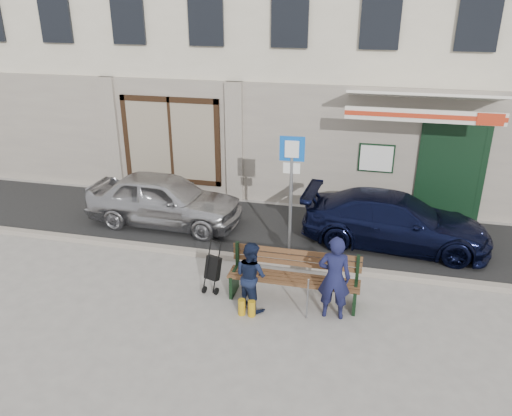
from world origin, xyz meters
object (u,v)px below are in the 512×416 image
(stroller, at_px, (213,269))
(parking_sign, at_px, (291,179))
(car_navy, at_px, (395,221))
(man, at_px, (334,278))
(woman, at_px, (251,276))
(car_silver, at_px, (164,199))
(bench, at_px, (291,278))

(stroller, bearing_deg, parking_sign, 70.28)
(car_navy, height_order, stroller, car_navy)
(man, height_order, woman, man)
(car_silver, xyz_separation_m, stroller, (2.07, -2.60, -0.22))
(car_navy, distance_m, woman, 4.03)
(car_silver, xyz_separation_m, man, (4.37, -2.97, 0.13))
(car_navy, distance_m, parking_sign, 2.76)
(woman, height_order, stroller, woman)
(car_silver, bearing_deg, man, -122.46)
(car_navy, bearing_deg, parking_sign, 122.89)
(parking_sign, relative_size, man, 1.74)
(car_silver, relative_size, parking_sign, 1.41)
(bench, xyz_separation_m, stroller, (-1.50, 0.03, -0.03))
(car_silver, xyz_separation_m, car_navy, (5.45, 0.12, -0.05))
(man, xyz_separation_m, stroller, (-2.30, 0.37, -0.34))
(man, height_order, stroller, man)
(man, distance_m, woman, 1.46)
(car_navy, xyz_separation_m, woman, (-2.53, -3.14, 0.05))
(man, bearing_deg, parking_sign, -62.14)
(woman, bearing_deg, parking_sign, -67.65)
(parking_sign, bearing_deg, bench, -81.92)
(car_silver, distance_m, parking_sign, 3.64)
(parking_sign, bearing_deg, car_silver, 159.03)
(woman, bearing_deg, car_navy, -96.08)
(car_navy, bearing_deg, woman, 145.21)
(car_navy, bearing_deg, man, 164.80)
(car_silver, distance_m, woman, 4.20)
(parking_sign, relative_size, bench, 1.12)
(car_navy, relative_size, woman, 3.17)
(bench, height_order, stroller, bench)
(parking_sign, bearing_deg, car_navy, 26.06)
(parking_sign, xyz_separation_m, woman, (-0.36, -1.94, -1.16))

